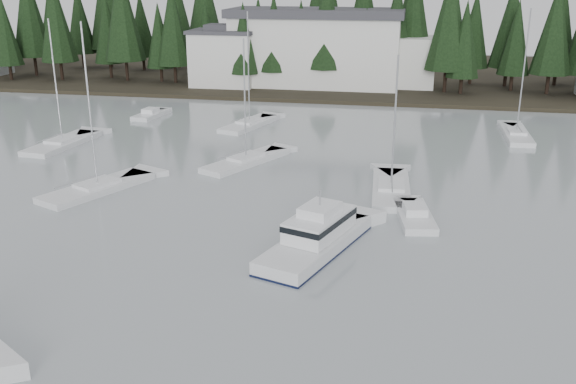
% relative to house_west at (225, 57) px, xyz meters
% --- Properties ---
extents(far_shore_land, '(240.00, 54.00, 1.00)m').
position_rel_house_west_xyz_m(far_shore_land, '(18.00, 18.00, -4.65)').
color(far_shore_land, black).
rests_on(far_shore_land, ground).
extents(conifer_treeline, '(200.00, 22.00, 20.00)m').
position_rel_house_west_xyz_m(conifer_treeline, '(18.00, 7.00, -4.65)').
color(conifer_treeline, black).
rests_on(conifer_treeline, ground).
extents(house_west, '(9.54, 7.42, 8.75)m').
position_rel_house_west_xyz_m(house_west, '(0.00, 0.00, 0.00)').
color(house_west, silver).
rests_on(house_west, ground).
extents(harbor_inn, '(29.50, 11.50, 10.90)m').
position_rel_house_west_xyz_m(harbor_inn, '(15.04, 3.34, 1.12)').
color(harbor_inn, silver).
rests_on(harbor_inn, ground).
extents(cabin_cruiser_center, '(6.22, 10.60, 4.35)m').
position_rel_house_west_xyz_m(cabin_cruiser_center, '(22.05, -55.01, -4.00)').
color(cabin_cruiser_center, silver).
rests_on(cabin_cruiser_center, ground).
extents(sailboat_1, '(5.14, 9.62, 12.94)m').
position_rel_house_west_xyz_m(sailboat_1, '(9.60, -23.16, -4.58)').
color(sailboat_1, silver).
rests_on(sailboat_1, ground).
extents(sailboat_3, '(6.50, 9.81, 11.53)m').
position_rel_house_west_xyz_m(sailboat_3, '(12.96, -37.49, -4.60)').
color(sailboat_3, silver).
rests_on(sailboat_3, ground).
extents(sailboat_4, '(6.53, 9.86, 13.44)m').
position_rel_house_west_xyz_m(sailboat_4, '(3.47, -47.19, -4.59)').
color(sailboat_4, silver).
rests_on(sailboat_4, ground).
extents(sailboat_5, '(3.36, 9.87, 11.10)m').
position_rel_house_west_xyz_m(sailboat_5, '(26.08, -42.99, -4.60)').
color(sailboat_5, silver).
rests_on(sailboat_5, ground).
extents(sailboat_7, '(2.50, 9.33, 13.50)m').
position_rel_house_west_xyz_m(sailboat_7, '(38.12, -22.47, -4.58)').
color(sailboat_7, silver).
rests_on(sailboat_7, ground).
extents(sailboat_9, '(3.88, 9.79, 12.74)m').
position_rel_house_west_xyz_m(sailboat_9, '(-6.46, -34.94, -4.59)').
color(sailboat_9, silver).
rests_on(sailboat_9, ground).
extents(runabout_1, '(3.21, 6.45, 1.42)m').
position_rel_house_west_xyz_m(runabout_1, '(27.94, -48.63, -4.52)').
color(runabout_1, silver).
rests_on(runabout_1, ground).
extents(runabout_3, '(2.84, 5.94, 1.42)m').
position_rel_house_west_xyz_m(runabout_3, '(-3.15, -20.63, -4.52)').
color(runabout_3, silver).
rests_on(runabout_3, ground).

